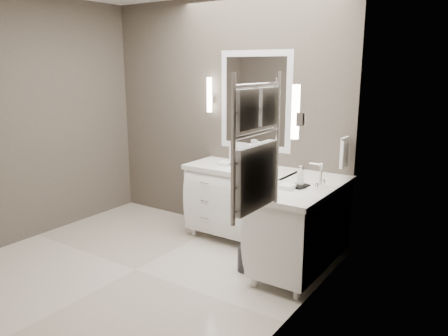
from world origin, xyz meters
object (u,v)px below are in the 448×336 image
Objects in this scene: vanity_back at (242,199)px; waste_bin at (247,258)px; vanity_right at (302,222)px; towel_ladder at (256,154)px.

waste_bin is at bearing -54.60° from vanity_back.
vanity_right is (0.88, -0.33, 0.00)m from vanity_back.
vanity_back is 0.86m from waste_bin.
vanity_right is at bearing 99.84° from towel_ladder.
towel_ladder reaches higher than vanity_back.
vanity_back is 2.16m from towel_ladder.
towel_ladder is at bearing -55.90° from vanity_back.
vanity_back is 1.00× the size of vanity_right.
waste_bin is at bearing -144.07° from vanity_right.
towel_ladder is (1.10, -1.63, 0.91)m from vanity_back.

